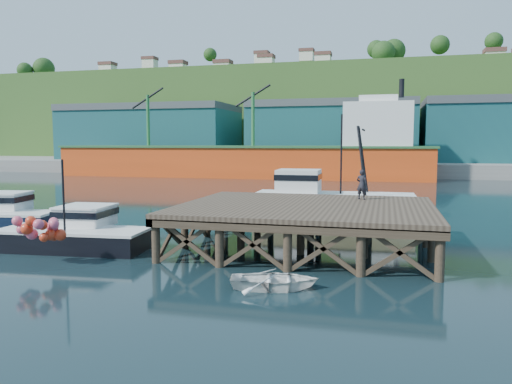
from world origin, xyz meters
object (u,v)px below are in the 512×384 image
(dinghy, at_px, (274,280))
(dockworker, at_px, (362,184))
(trawler, at_px, (330,199))
(boat_black, at_px, (76,233))

(dinghy, distance_m, dockworker, 10.66)
(trawler, xyz_separation_m, dockworker, (2.31, -6.04, 1.49))
(trawler, distance_m, dockworker, 6.64)
(boat_black, bearing_deg, trawler, 43.47)
(boat_black, bearing_deg, dockworker, 20.00)
(dockworker, bearing_deg, trawler, -51.97)
(boat_black, distance_m, dinghy, 11.39)
(dinghy, height_order, dockworker, dockworker)
(trawler, relative_size, dinghy, 3.40)
(dinghy, bearing_deg, boat_black, 57.73)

